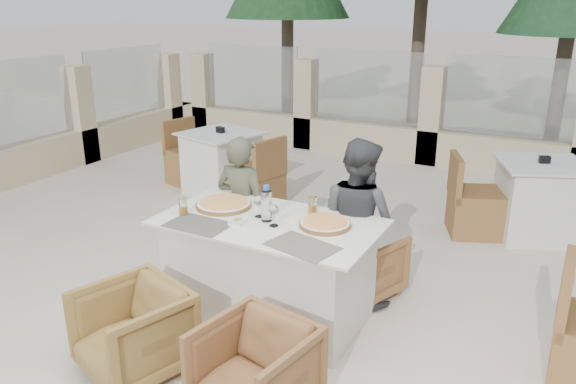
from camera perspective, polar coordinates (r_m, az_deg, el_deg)
The scene contains 23 objects.
ground at distance 4.36m, azimuth -2.62°, elevation -12.72°, with size 80.00×80.00×0.00m, color beige.
sand_patch at distance 17.43m, azimuth 21.76°, elevation 10.23°, with size 30.00×16.00×0.01m, color beige.
perimeter_wall_far at distance 8.34m, azimuth 14.41°, elevation 8.18°, with size 10.00×0.34×1.60m, color #C4B38A, non-canonical shape.
perimeter_wall_left at distance 8.07m, azimuth -25.64°, elevation 6.55°, with size 0.34×7.00×1.60m, color beige, non-canonical shape.
dining_table at distance 4.22m, azimuth -1.92°, elevation -7.80°, with size 1.60×0.90×0.77m, color silver, non-canonical shape.
placemat_near_left at distance 4.04m, azimuth -9.09°, elevation -3.28°, with size 0.45×0.30×0.00m, color #534F47.
placemat_near_right at distance 3.66m, azimuth 1.46°, elevation -5.52°, with size 0.45×0.30×0.00m, color #615C53.
pizza_left at distance 4.35m, azimuth -6.55°, elevation -1.16°, with size 0.43×0.43×0.06m, color #C8631B.
pizza_right at distance 3.97m, azimuth 3.77°, elevation -3.19°, with size 0.37×0.37×0.05m, color #D34F1C.
water_bottle at distance 4.02m, azimuth -2.20°, elevation -1.15°, with size 0.08×0.08×0.27m, color #9FBDD2.
wine_glass_centre at distance 4.11m, azimuth -2.97°, elevation -1.34°, with size 0.08×0.08×0.18m, color silver, non-canonical shape.
wine_glass_near at distance 3.94m, azimuth -1.46°, elevation -2.25°, with size 0.08×0.08×0.18m, color white, non-canonical shape.
beer_glass_left at distance 4.23m, azimuth -10.60°, elevation -1.48°, with size 0.06×0.06×0.13m, color orange.
beer_glass_right at distance 4.18m, azimuth 2.51°, elevation -1.35°, with size 0.07×0.07×0.13m, color orange.
olive_dish at distance 4.01m, azimuth -5.12°, elevation -2.99°, with size 0.11×0.11×0.04m, color silver, non-canonical shape.
armchair_far_left at distance 4.86m, azimuth -3.90°, elevation -5.13°, with size 0.65×0.67×0.61m, color olive.
armchair_far_right at distance 4.60m, azimuth 7.36°, elevation -7.22°, with size 0.57×0.59×0.53m, color #905F34.
armchair_near_left at distance 3.80m, azimuth -15.44°, elevation -13.51°, with size 0.62×0.64×0.58m, color olive.
armchair_near_right at distance 3.37m, azimuth -3.40°, elevation -17.70°, with size 0.60×0.61×0.56m, color brown.
diner_left at distance 4.70m, azimuth -4.70°, elevation -1.77°, with size 0.46×0.30×1.25m, color #464A35.
diner_right at distance 4.38m, azimuth 7.08°, elevation -2.97°, with size 0.64×0.50×1.32m, color #3C3E41.
bg_table_a at distance 6.90m, azimuth -6.76°, elevation 2.90°, with size 1.64×0.82×0.77m, color silver, non-canonical shape.
bg_table_b at distance 6.14m, azimuth 24.08°, elevation -0.75°, with size 1.64×0.82×0.77m, color silver, non-canonical shape.
Camera 1 is at (1.90, -3.18, 2.30)m, focal length 35.00 mm.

